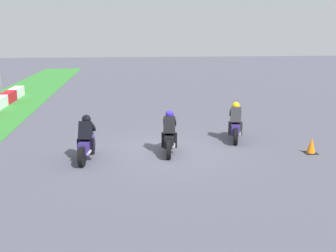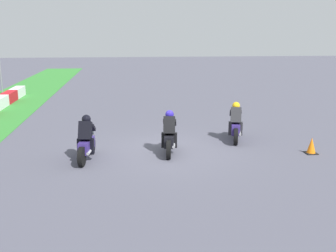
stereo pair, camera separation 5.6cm
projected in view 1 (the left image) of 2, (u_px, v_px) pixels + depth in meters
ground_plane at (168, 151)px, 14.29m from camera, size 120.00×120.00×0.00m
rider_lane_a at (235, 125)px, 15.61m from camera, size 2.01×0.65×1.51m
rider_lane_b at (170, 136)px, 13.90m from camera, size 2.04×0.60×1.51m
rider_lane_c at (87, 142)px, 13.13m from camera, size 2.04×0.60×1.51m
traffic_cone at (311, 146)px, 13.93m from camera, size 0.40×0.40×0.58m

